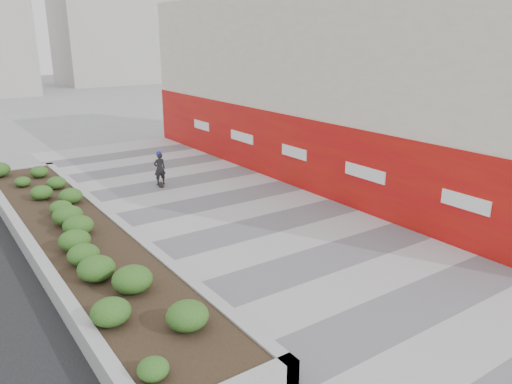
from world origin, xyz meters
TOP-DOWN VIEW (x-y plane):
  - ground at (0.00, 0.00)m, footprint 160.00×160.00m
  - walkway at (0.00, 3.00)m, footprint 8.00×36.00m
  - building at (6.98, 8.98)m, footprint 6.04×24.08m
  - planter at (-5.50, 7.00)m, footprint 3.00×18.00m
  - manhole_cover at (0.50, 3.00)m, footprint 0.44×0.44m
  - skateboarder at (-0.70, 11.33)m, footprint 0.54×0.75m

SIDE VIEW (x-z plane):
  - ground at x=0.00m, z-range 0.00..0.00m
  - manhole_cover at x=0.50m, z-range 0.00..0.01m
  - walkway at x=0.00m, z-range 0.00..0.01m
  - planter at x=-5.50m, z-range -0.03..0.87m
  - skateboarder at x=-0.70m, z-range 0.01..1.55m
  - building at x=6.98m, z-range -0.02..7.98m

